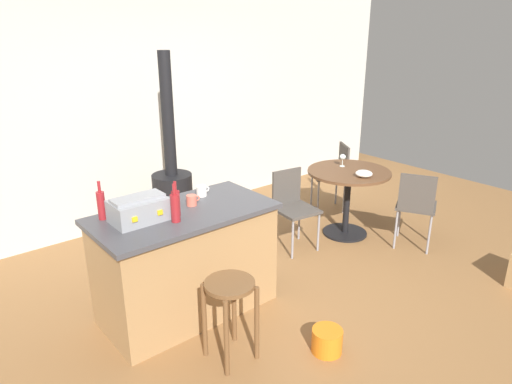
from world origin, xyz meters
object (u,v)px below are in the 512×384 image
at_px(cup_1, 202,191).
at_px(wine_glass, 343,157).
at_px(serving_bowl, 364,174).
at_px(plastic_bucket, 327,341).
at_px(folding_chair_near, 416,204).
at_px(bottle_2, 101,205).
at_px(bottle_1, 176,203).
at_px(folding_chair_left, 293,204).
at_px(folding_chair_far, 334,172).
at_px(kitchen_island, 186,262).
at_px(dining_table, 348,186).
at_px(cup_0, 192,200).
at_px(wooden_stool, 230,301).
at_px(toolbox, 139,209).
at_px(bottle_0, 175,207).
at_px(wood_stove, 173,194).

relative_size(cup_1, wine_glass, 0.87).
height_order(serving_bowl, plastic_bucket, serving_bowl).
height_order(folding_chair_near, cup_1, cup_1).
bearing_deg(bottle_2, wine_glass, 0.88).
bearing_deg(bottle_1, folding_chair_left, 12.33).
distance_m(folding_chair_far, bottle_2, 3.31).
xyz_separation_m(wine_glass, plastic_bucket, (-1.78, -1.42, -0.78)).
height_order(bottle_2, plastic_bucket, bottle_2).
bearing_deg(kitchen_island, dining_table, 3.63).
bearing_deg(kitchen_island, folding_chair_near, -12.51).
relative_size(cup_1, plastic_bucket, 0.54).
bearing_deg(bottle_1, serving_bowl, -1.46).
bearing_deg(plastic_bucket, serving_bowl, 31.59).
bearing_deg(folding_chair_far, cup_0, -164.91).
relative_size(wooden_stool, serving_bowl, 3.47).
xyz_separation_m(cup_1, serving_bowl, (1.85, -0.30, -0.15)).
distance_m(dining_table, toolbox, 2.60).
bearing_deg(plastic_bucket, folding_chair_left, 54.68).
height_order(kitchen_island, serving_bowl, kitchen_island).
bearing_deg(folding_chair_left, dining_table, -13.41).
height_order(folding_chair_near, folding_chair_far, folding_chair_far).
relative_size(folding_chair_near, serving_bowl, 4.81).
distance_m(folding_chair_near, toolbox, 2.95).
bearing_deg(bottle_0, cup_0, 37.27).
distance_m(wooden_stool, wood_stove, 2.18).
xyz_separation_m(wood_stove, bottle_0, (-0.80, -1.48, 0.51)).
relative_size(kitchen_island, bottle_1, 5.23).
distance_m(folding_chair_left, plastic_bucket, 1.79).
bearing_deg(toolbox, cup_1, 13.01).
bearing_deg(folding_chair_far, folding_chair_near, -98.22).
bearing_deg(wooden_stool, wood_stove, 70.28).
distance_m(wood_stove, bottle_1, 1.65).
relative_size(kitchen_island, cup_0, 11.99).
distance_m(kitchen_island, cup_0, 0.51).
bearing_deg(bottle_1, wine_glass, 8.23).
height_order(wooden_stool, folding_chair_left, folding_chair_left).
distance_m(wine_glass, plastic_bucket, 2.41).
relative_size(kitchen_island, folding_chair_near, 1.67).
height_order(folding_chair_far, bottle_2, bottle_2).
height_order(wood_stove, cup_0, wood_stove).
distance_m(kitchen_island, wood_stove, 1.49).
bearing_deg(serving_bowl, cup_1, 170.86).
xyz_separation_m(folding_chair_left, bottle_0, (-1.66, -0.45, 0.52)).
bearing_deg(kitchen_island, serving_bowl, -2.64).
bearing_deg(wine_glass, folding_chair_left, 179.43).
relative_size(kitchen_island, wooden_stool, 2.32).
xyz_separation_m(wood_stove, toolbox, (-1.01, -1.29, 0.48)).
bearing_deg(folding_chair_left, wooden_stool, -147.46).
relative_size(bottle_2, wine_glass, 2.11).
relative_size(wood_stove, bottle_2, 6.80).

